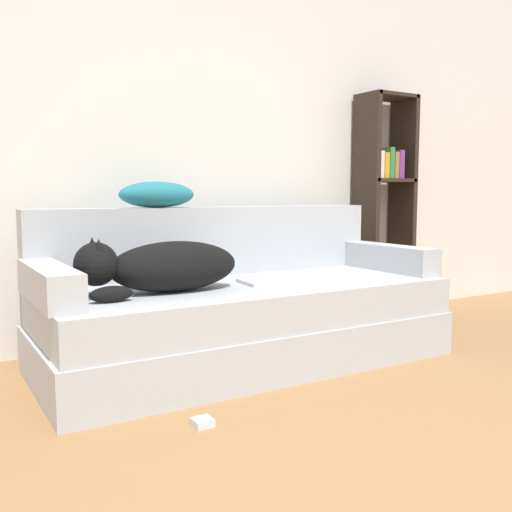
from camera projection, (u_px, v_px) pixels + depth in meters
name	position (u px, v px, depth m)	size (l,w,h in m)	color
wall_back	(162.00, 114.00, 3.36)	(7.00, 0.06, 2.70)	silver
couch	(247.00, 323.00, 2.97)	(2.11, 0.89, 0.42)	#B2B7BC
couch_backrest	(214.00, 241.00, 3.25)	(2.07, 0.15, 0.39)	#B2B7BC
couch_arm_left	(49.00, 284.00, 2.43)	(0.15, 0.70, 0.15)	#B2B7BC
couch_arm_right	(387.00, 258.00, 3.43)	(0.15, 0.70, 0.15)	#B2B7BC
dog	(161.00, 266.00, 2.65)	(0.78, 0.28, 0.27)	black
laptop	(269.00, 281.00, 2.95)	(0.30, 0.23, 0.02)	silver
throw_pillow	(157.00, 195.00, 3.03)	(0.42, 0.18, 0.14)	teal
bookshelf	(384.00, 192.00, 4.07)	(0.39, 0.26, 1.57)	#2D2319
power_adapter	(203.00, 422.00, 2.16)	(0.07, 0.07, 0.03)	silver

